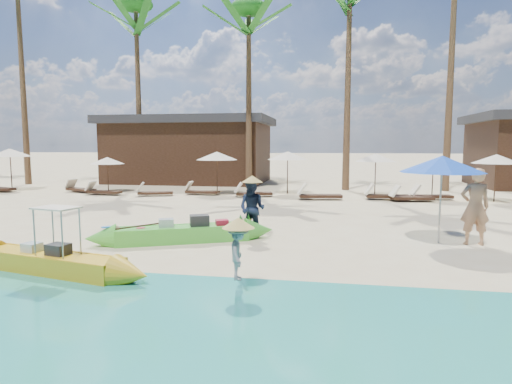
% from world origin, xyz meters
% --- Properties ---
extents(ground, '(240.00, 240.00, 0.00)m').
position_xyz_m(ground, '(0.00, 0.00, 0.00)').
color(ground, beige).
rests_on(ground, ground).
extents(wet_sand_strip, '(240.00, 4.50, 0.01)m').
position_xyz_m(wet_sand_strip, '(0.00, -5.00, 0.00)').
color(wet_sand_strip, tan).
rests_on(wet_sand_strip, ground).
extents(green_canoe, '(5.01, 2.47, 0.68)m').
position_xyz_m(green_canoe, '(-2.38, 0.24, 0.23)').
color(green_canoe, '#4FC93D').
rests_on(green_canoe, ground).
extents(yellow_canoe, '(4.97, 1.35, 1.30)m').
position_xyz_m(yellow_canoe, '(-4.00, -2.77, 0.21)').
color(yellow_canoe, gold).
rests_on(yellow_canoe, ground).
extents(tourist, '(0.71, 0.48, 1.91)m').
position_xyz_m(tourist, '(4.86, 1.17, 0.96)').
color(tourist, tan).
rests_on(tourist, ground).
extents(vendor_green, '(0.88, 0.76, 1.55)m').
position_xyz_m(vendor_green, '(-0.73, 1.10, 0.77)').
color(vendor_green, '#15213C').
rests_on(vendor_green, ground).
extents(vendor_yellow, '(0.47, 0.68, 0.96)m').
position_xyz_m(vendor_yellow, '(-0.20, -3.10, 0.66)').
color(vendor_yellow, gray).
rests_on(vendor_yellow, ground).
extents(blue_umbrella, '(2.05, 2.05, 2.21)m').
position_xyz_m(blue_umbrella, '(4.06, 1.24, 2.00)').
color(blue_umbrella, '#99999E').
rests_on(blue_umbrella, ground).
extents(resort_parasol_2, '(2.22, 2.22, 2.28)m').
position_xyz_m(resort_parasol_2, '(-15.98, 10.69, 2.06)').
color(resort_parasol_2, '#3A2317').
rests_on(resort_parasol_2, ground).
extents(lounger_2_left, '(1.90, 1.06, 0.62)m').
position_xyz_m(lounger_2_left, '(-16.12, 9.95, 0.21)').
color(lounger_2_left, '#3A2317').
rests_on(lounger_2_left, ground).
extents(resort_parasol_3, '(1.78, 1.78, 1.83)m').
position_xyz_m(resort_parasol_3, '(-10.28, 10.78, 1.65)').
color(resort_parasol_3, '#3A2317').
rests_on(resort_parasol_3, ground).
extents(lounger_3_left, '(1.91, 1.14, 0.62)m').
position_xyz_m(lounger_3_left, '(-11.67, 10.29, 0.21)').
color(lounger_3_left, '#3A2317').
rests_on(lounger_3_left, ground).
extents(lounger_3_right, '(1.81, 0.63, 0.61)m').
position_xyz_m(lounger_3_right, '(-9.88, 9.42, 0.20)').
color(lounger_3_right, '#3A2317').
rests_on(lounger_3_right, ground).
extents(resort_parasol_4, '(2.07, 2.07, 2.14)m').
position_xyz_m(resort_parasol_4, '(-4.35, 10.88, 1.93)').
color(resort_parasol_4, '#3A2317').
rests_on(resort_parasol_4, ground).
extents(lounger_4_left, '(1.82, 1.03, 0.59)m').
position_xyz_m(lounger_4_left, '(-7.19, 9.43, 0.20)').
color(lounger_4_left, '#3A2317').
rests_on(lounger_4_left, ground).
extents(lounger_4_right, '(1.75, 0.56, 0.59)m').
position_xyz_m(lounger_4_right, '(-5.07, 10.28, 0.20)').
color(lounger_4_right, '#3A2317').
rests_on(lounger_4_right, ground).
extents(resort_parasol_5, '(2.08, 2.08, 2.15)m').
position_xyz_m(resort_parasol_5, '(-0.84, 11.59, 1.93)').
color(resort_parasol_5, '#3A2317').
rests_on(resort_parasol_5, ground).
extents(lounger_5_left, '(1.89, 1.04, 0.61)m').
position_xyz_m(lounger_5_left, '(-2.41, 9.92, 0.21)').
color(lounger_5_left, '#3A2317').
rests_on(lounger_5_left, ground).
extents(resort_parasol_6, '(2.00, 2.00, 2.06)m').
position_xyz_m(resort_parasol_6, '(3.49, 11.61, 1.86)').
color(resort_parasol_6, '#3A2317').
rests_on(resort_parasol_6, ground).
extents(lounger_6_left, '(2.07, 0.91, 0.68)m').
position_xyz_m(lounger_6_left, '(0.75, 9.39, 0.23)').
color(lounger_6_left, '#3A2317').
rests_on(lounger_6_left, ground).
extents(lounger_6_right, '(2.01, 0.72, 0.67)m').
position_xyz_m(lounger_6_right, '(3.74, 9.86, 0.22)').
color(lounger_6_right, '#3A2317').
rests_on(lounger_6_right, ground).
extents(resort_parasol_7, '(1.78, 1.78, 1.84)m').
position_xyz_m(resort_parasol_7, '(5.93, 10.52, 1.66)').
color(resort_parasol_7, '#3A2317').
rests_on(resort_parasol_7, ground).
extents(lounger_7_left, '(1.95, 0.88, 0.64)m').
position_xyz_m(lounger_7_left, '(4.74, 9.41, 0.21)').
color(lounger_7_left, '#3A2317').
rests_on(lounger_7_left, ground).
extents(lounger_7_right, '(1.91, 0.83, 0.63)m').
position_xyz_m(lounger_7_right, '(5.73, 10.22, 0.21)').
color(lounger_7_right, '#3A2317').
rests_on(lounger_7_right, ground).
extents(resort_parasol_8, '(2.01, 2.01, 2.07)m').
position_xyz_m(resort_parasol_8, '(8.39, 10.00, 1.87)').
color(resort_parasol_8, '#3A2317').
rests_on(resort_parasol_8, ground).
extents(palm_1, '(2.08, 2.08, 13.60)m').
position_xyz_m(palm_1, '(-17.59, 14.06, 10.82)').
color(palm_1, brown).
rests_on(palm_1, ground).
extents(palm_2, '(2.08, 2.08, 11.33)m').
position_xyz_m(palm_2, '(-10.45, 15.08, 9.18)').
color(palm_2, brown).
rests_on(palm_2, ground).
extents(palm_3, '(2.08, 2.08, 10.52)m').
position_xyz_m(palm_3, '(-3.36, 14.27, 8.58)').
color(palm_3, brown).
rests_on(palm_3, ground).
extents(palm_4, '(2.08, 2.08, 11.70)m').
position_xyz_m(palm_4, '(2.15, 14.01, 9.45)').
color(palm_4, brown).
rests_on(palm_4, ground).
extents(pavilion_west, '(10.80, 6.60, 4.30)m').
position_xyz_m(pavilion_west, '(-8.00, 17.50, 2.19)').
color(pavilion_west, '#3A2317').
rests_on(pavilion_west, ground).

